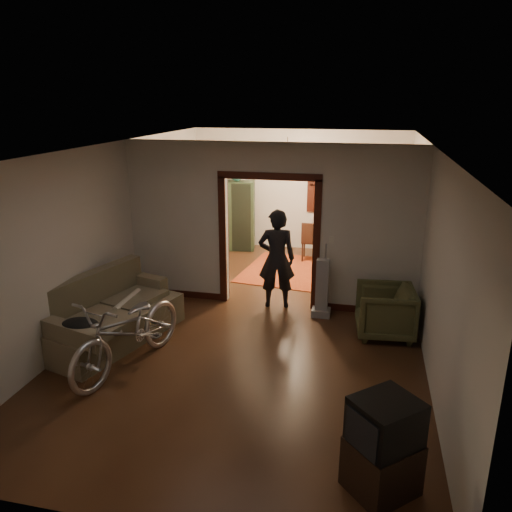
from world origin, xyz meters
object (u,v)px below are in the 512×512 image
(bicycle, at_px, (129,331))
(person, at_px, (277,259))
(sofa, at_px, (112,309))
(desk, at_px, (340,239))
(locker, at_px, (237,216))
(armchair, at_px, (385,311))

(bicycle, relative_size, person, 1.19)
(sofa, xyz_separation_m, person, (2.14, 1.80, 0.36))
(sofa, xyz_separation_m, bicycle, (0.61, -0.69, 0.04))
(bicycle, height_order, desk, bicycle)
(person, bearing_deg, locker, -74.86)
(sofa, distance_m, armchair, 4.09)
(armchair, xyz_separation_m, locker, (-3.34, 3.91, 0.43))
(locker, bearing_deg, person, -73.64)
(sofa, distance_m, bicycle, 0.92)
(armchair, bearing_deg, locker, -144.70)
(desk, bearing_deg, locker, 169.01)
(armchair, relative_size, locker, 0.52)
(sofa, height_order, bicycle, bicycle)
(person, xyz_separation_m, desk, (0.91, 3.18, -0.48))
(bicycle, xyz_separation_m, locker, (-0.00, 5.66, 0.28))
(armchair, distance_m, person, 2.01)
(armchair, xyz_separation_m, desk, (-0.90, 3.92, -0.01))
(armchair, bearing_deg, sofa, -80.15)
(sofa, xyz_separation_m, armchair, (3.95, 1.06, -0.12))
(bicycle, height_order, person, person)
(sofa, relative_size, person, 1.27)
(sofa, xyz_separation_m, desk, (3.05, 4.98, -0.12))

